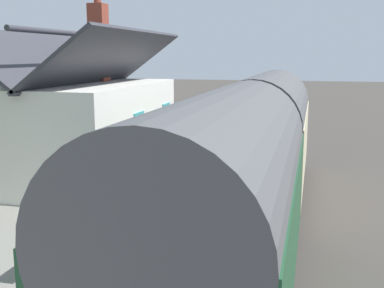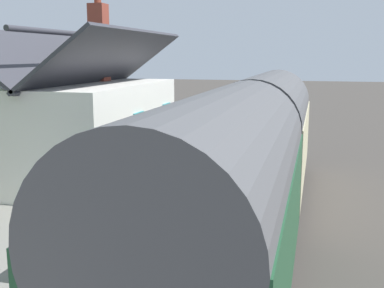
{
  "view_description": "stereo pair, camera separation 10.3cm",
  "coord_description": "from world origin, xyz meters",
  "px_view_note": "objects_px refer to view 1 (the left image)",
  "views": [
    {
      "loc": [
        -14.47,
        -2.45,
        4.94
      ],
      "look_at": [
        0.93,
        1.5,
        1.95
      ],
      "focal_mm": 44.47,
      "sensor_mm": 36.0,
      "label": 1
    },
    {
      "loc": [
        -14.44,
        -2.54,
        4.94
      ],
      "look_at": [
        0.93,
        1.5,
        1.95
      ],
      "focal_mm": 44.47,
      "sensor_mm": 36.0,
      "label": 2
    }
  ],
  "objects_px": {
    "station_building": "(83,126)",
    "station_sign_board": "(65,215)",
    "planter_under_sign": "(165,126)",
    "train": "(251,158)",
    "bench_by_lamp": "(195,133)",
    "bench_near_building": "(210,124)"
  },
  "relations": [
    {
      "from": "station_building",
      "to": "station_sign_board",
      "type": "bearing_deg",
      "value": -155.31
    },
    {
      "from": "planter_under_sign",
      "to": "station_building",
      "type": "bearing_deg",
      "value": -179.25
    },
    {
      "from": "train",
      "to": "planter_under_sign",
      "type": "height_order",
      "value": "train"
    },
    {
      "from": "bench_by_lamp",
      "to": "station_sign_board",
      "type": "bearing_deg",
      "value": -175.87
    },
    {
      "from": "station_building",
      "to": "bench_by_lamp",
      "type": "bearing_deg",
      "value": -18.1
    },
    {
      "from": "station_building",
      "to": "station_sign_board",
      "type": "distance_m",
      "value": 7.56
    },
    {
      "from": "bench_by_lamp",
      "to": "station_sign_board",
      "type": "distance_m",
      "value": 13.56
    },
    {
      "from": "bench_near_building",
      "to": "station_sign_board",
      "type": "xyz_separation_m",
      "value": [
        -16.4,
        -0.92,
        0.71
      ]
    },
    {
      "from": "train",
      "to": "bench_by_lamp",
      "type": "bearing_deg",
      "value": 23.48
    },
    {
      "from": "bench_by_lamp",
      "to": "station_building",
      "type": "bearing_deg",
      "value": 161.9
    },
    {
      "from": "train",
      "to": "station_building",
      "type": "relative_size",
      "value": 2.32
    },
    {
      "from": "bench_by_lamp",
      "to": "bench_near_building",
      "type": "bearing_deg",
      "value": -1.0
    },
    {
      "from": "train",
      "to": "bench_near_building",
      "type": "height_order",
      "value": "train"
    },
    {
      "from": "train",
      "to": "station_building",
      "type": "bearing_deg",
      "value": 73.86
    },
    {
      "from": "bench_near_building",
      "to": "station_sign_board",
      "type": "relative_size",
      "value": 0.9
    },
    {
      "from": "bench_by_lamp",
      "to": "planter_under_sign",
      "type": "xyz_separation_m",
      "value": [
        2.71,
        2.3,
        -0.17
      ]
    },
    {
      "from": "station_building",
      "to": "bench_by_lamp",
      "type": "distance_m",
      "value": 7.1
    },
    {
      "from": "bench_near_building",
      "to": "station_building",
      "type": "bearing_deg",
      "value": 166.89
    },
    {
      "from": "bench_by_lamp",
      "to": "planter_under_sign",
      "type": "relative_size",
      "value": 1.5
    },
    {
      "from": "station_building",
      "to": "bench_by_lamp",
      "type": "relative_size",
      "value": 5.21
    },
    {
      "from": "bench_near_building",
      "to": "planter_under_sign",
      "type": "distance_m",
      "value": 2.36
    },
    {
      "from": "train",
      "to": "station_sign_board",
      "type": "height_order",
      "value": "train"
    }
  ]
}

